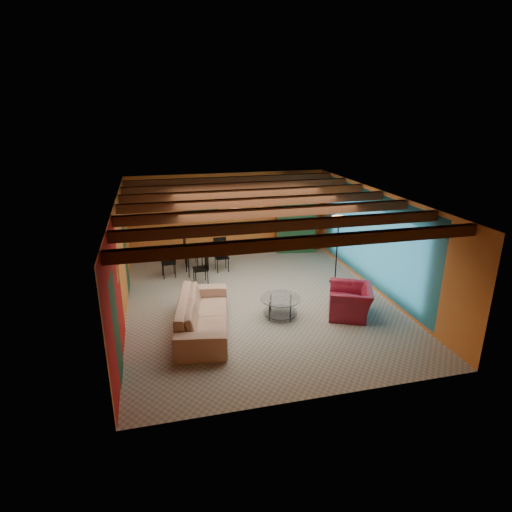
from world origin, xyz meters
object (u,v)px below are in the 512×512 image
object	(u,v)px
potted_plant	(295,181)
vase	(194,238)
coffee_table	(280,307)
sofa	(203,314)
floor_lamp	(337,250)
dining_table	(195,258)
armchair	(350,301)
armoire	(294,220)

from	to	relation	value
potted_plant	vase	distance (m)	4.02
coffee_table	potted_plant	xyz separation A→B (m)	(1.90, 4.67, 2.17)
sofa	coffee_table	size ratio (longest dim) A/B	2.82
sofa	floor_lamp	distance (m)	4.41
dining_table	floor_lamp	xyz separation A→B (m)	(3.75, -1.61, 0.45)
armchair	dining_table	world-z (taller)	dining_table
dining_table	potted_plant	size ratio (longest dim) A/B	4.30
dining_table	armoire	xyz separation A→B (m)	(3.53, 1.43, 0.58)
armchair	vase	distance (m)	4.89
sofa	armoire	distance (m)	6.19
sofa	armoire	world-z (taller)	armoire
armoire	floor_lamp	bearing A→B (deg)	-77.04
armchair	potted_plant	size ratio (longest dim) A/B	2.42
armoire	potted_plant	size ratio (longest dim) A/B	4.78
dining_table	armoire	world-z (taller)	armoire
coffee_table	dining_table	distance (m)	3.64
sofa	armchair	xyz separation A→B (m)	(3.47, -0.10, -0.03)
floor_lamp	vase	world-z (taller)	floor_lamp
armchair	potted_plant	distance (m)	5.40
dining_table	coffee_table	bearing A→B (deg)	-63.25
sofa	floor_lamp	size ratio (longest dim) A/B	1.40
coffee_table	vase	distance (m)	3.73
armoire	dining_table	bearing A→B (deg)	-149.22
armchair	potted_plant	xyz separation A→B (m)	(0.27, 4.98, 2.06)
vase	potted_plant	bearing A→B (deg)	22.00
floor_lamp	vase	bearing A→B (deg)	156.79
dining_table	potted_plant	distance (m)	4.26
floor_lamp	armoire	bearing A→B (deg)	94.18
sofa	coffee_table	bearing A→B (deg)	-73.32
armoire	potted_plant	bearing A→B (deg)	0.00
armoire	potted_plant	distance (m)	1.32
coffee_table	dining_table	bearing A→B (deg)	116.75
sofa	potted_plant	bearing A→B (deg)	-27.56
sofa	dining_table	xyz separation A→B (m)	(0.21, 3.46, 0.12)
sofa	armoire	xyz separation A→B (m)	(3.74, 4.89, 0.70)
armchair	potted_plant	world-z (taller)	potted_plant
sofa	vase	xyz separation A→B (m)	(0.21, 3.46, 0.73)
coffee_table	armoire	distance (m)	5.11
sofa	vase	size ratio (longest dim) A/B	14.23
dining_table	floor_lamp	size ratio (longest dim) A/B	1.02
floor_lamp	armchair	bearing A→B (deg)	-104.10
sofa	floor_lamp	bearing A→B (deg)	-55.09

